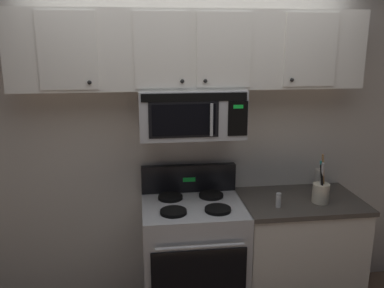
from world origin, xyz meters
TOP-DOWN VIEW (x-y plane):
  - back_wall at (0.00, 0.79)m, footprint 5.20×0.10m
  - stove_range at (0.00, 0.42)m, footprint 0.76×0.69m
  - over_range_microwave at (-0.00, 0.54)m, footprint 0.76×0.43m
  - upper_cabinets at (-0.00, 0.57)m, footprint 2.50×0.36m
  - counter_segment at (0.84, 0.43)m, footprint 0.93×0.65m
  - utensil_crock_cream at (0.96, 0.34)m, footprint 0.13×0.13m
  - salt_shaker at (0.61, 0.29)m, footprint 0.04×0.04m
  - pepper_mill at (1.05, 0.60)m, footprint 0.05×0.05m

SIDE VIEW (x-z plane):
  - counter_segment at x=0.84m, z-range 0.00..0.90m
  - stove_range at x=0.00m, z-range -0.09..1.03m
  - salt_shaker at x=0.61m, z-range 0.90..1.01m
  - pepper_mill at x=1.05m, z-range 0.90..1.07m
  - utensil_crock_cream at x=0.96m, z-range 0.80..1.18m
  - back_wall at x=0.00m, z-range 0.00..2.70m
  - over_range_microwave at x=0.00m, z-range 1.40..1.75m
  - upper_cabinets at x=0.00m, z-range 1.75..2.30m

